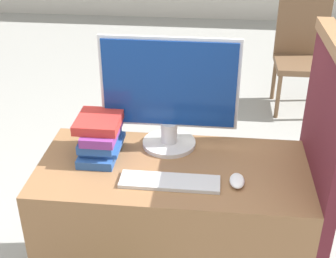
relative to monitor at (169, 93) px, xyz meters
name	(u,v)px	position (x,y,z in m)	size (l,w,h in m)	color
desk	(172,232)	(0.03, -0.18, -0.64)	(1.18, 0.57, 0.74)	#8C603D
carrel_divider	(314,186)	(0.65, -0.16, -0.34)	(0.07, 0.62, 1.32)	#5B1E28
monitor	(169,93)	(0.00, 0.00, 0.00)	(0.61, 0.25, 0.52)	silver
keyboard	(169,182)	(0.03, -0.31, -0.26)	(0.41, 0.11, 0.02)	silver
mouse	(237,181)	(0.31, -0.28, -0.25)	(0.06, 0.11, 0.03)	white
book_stack	(101,137)	(-0.29, -0.11, -0.18)	(0.19, 0.27, 0.18)	#285199
far_chair	(302,50)	(0.93, 2.06, -0.49)	(0.44, 0.44, 0.95)	brown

